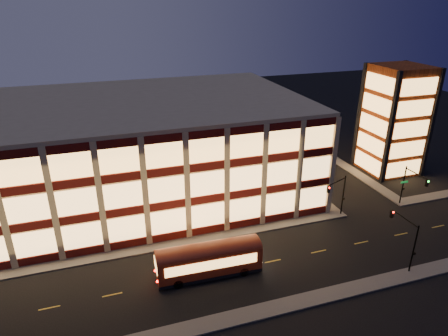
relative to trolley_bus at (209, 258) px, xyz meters
name	(u,v)px	position (x,y,z in m)	size (l,w,h in m)	color
ground	(177,248)	(-2.34, 5.95, -2.13)	(200.00, 200.00, 0.00)	black
sidewalk_office_south	(151,248)	(-5.34, 6.95, -2.05)	(54.00, 2.00, 0.15)	#514F4C
sidewalk_office_east	(286,170)	(20.66, 22.95, -2.05)	(2.00, 30.00, 0.15)	#514F4C
sidewalk_tower_south	(434,196)	(37.66, 6.95, -2.05)	(14.00, 2.00, 0.15)	#514F4C
sidewalk_tower_west	(340,163)	(31.66, 22.95, -2.05)	(2.00, 30.00, 0.15)	#514F4C
sidewalk_near	(206,325)	(-2.34, -7.05, -2.05)	(100.00, 2.00, 0.15)	#514F4C
office_building	(131,148)	(-5.26, 22.87, 5.12)	(50.45, 30.45, 14.50)	tan
stair_tower	(394,120)	(37.61, 17.91, 6.86)	(8.60, 8.60, 18.00)	#8C3814
traffic_signal_far	(338,191)	(19.87, 6.19, 1.98)	(3.79, 1.87, 6.00)	black
traffic_signal_right	(411,183)	(31.16, 5.33, 1.97)	(1.20, 4.37, 6.00)	black
traffic_signal_near	(406,233)	(21.16, -5.08, 2.00)	(0.32, 4.45, 6.00)	black
trolley_bus	(209,258)	(0.00, 0.00, 0.00)	(11.43, 3.32, 3.84)	maroon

